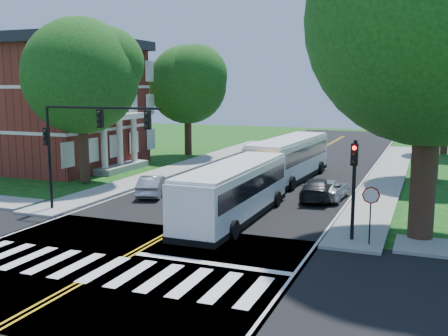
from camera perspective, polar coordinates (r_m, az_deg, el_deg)
The scene contains 24 objects.
ground at distance 21.02m, azimuth -12.16°, elevation -10.33°, with size 140.00×140.00×0.00m, color #0F3E11.
road at distance 36.84m, azimuth 3.54°, elevation -1.83°, with size 14.00×96.00×0.01m, color black.
cross_road at distance 21.02m, azimuth -12.16°, elevation -10.32°, with size 60.00×12.00×0.01m, color black.
center_line at distance 40.60m, azimuth 5.29°, elevation -0.83°, with size 0.36×70.00×0.01m, color gold.
edge_line_w at distance 42.98m, azimuth -3.44°, elevation -0.27°, with size 0.12×70.00×0.01m, color silver.
edge_line_e at distance 39.27m, azimuth 14.86°, elevation -1.43°, with size 0.12×70.00×0.01m, color silver.
crosswalk at distance 20.63m, azimuth -12.94°, elevation -10.69°, with size 12.60×3.00×0.01m, color silver.
stop_bar at distance 20.76m, azimuth -1.44°, elevation -10.34°, with size 6.60×0.40×0.01m, color silver.
sidewalk_nw at distance 46.28m, azimuth -3.55°, elevation 0.46°, with size 2.60×40.00×0.15m, color gray.
sidewalk_ne at distance 42.08m, azimuth 17.38°, elevation -0.78°, with size 2.60×40.00×0.15m, color gray.
tree_ne_big at distance 24.58m, azimuth 21.77°, elevation 14.75°, with size 10.80×10.80×14.91m.
tree_west_near at distance 37.96m, azimuth -15.33°, elevation 9.61°, with size 8.00×8.00×11.40m.
tree_west_far at distance 51.46m, azimuth -3.99°, elevation 9.04°, with size 7.60×7.60×10.67m.
tree_east_mid at distance 40.44m, azimuth 22.37°, elevation 9.67°, with size 8.40×8.40×11.93m.
tree_east_far at distance 56.44m, azimuth 23.19°, elevation 8.20°, with size 7.20×7.20×10.34m.
brick_building at distance 49.27m, azimuth -20.83°, elevation 6.66°, with size 20.00×13.00×10.80m.
signal_nw at distance 28.62m, azimuth -15.08°, elevation 3.63°, with size 7.15×0.46×5.66m.
signal_ne at distance 23.38m, azimuth 13.96°, elevation -0.94°, with size 0.30×0.46×4.40m.
stop_sign at distance 23.02m, azimuth 15.69°, elevation -3.53°, with size 0.76×0.08×2.53m.
bus_lead at distance 26.97m, azimuth 1.18°, elevation -2.47°, with size 2.75×11.19×2.89m.
bus_follow at distance 38.47m, azimuth 7.16°, elevation 1.06°, with size 3.41×12.16×3.11m.
hatchback at distance 33.25m, azimuth -7.72°, elevation -1.91°, with size 1.38×3.96×1.30m, color #A2A3A8.
suv at distance 32.76m, azimuth 11.34°, elevation -2.27°, with size 1.97×4.28×1.19m, color #B3B6BB.
dark_sedan at distance 32.33m, azimuth 10.10°, elevation -2.26°, with size 1.85×4.55×1.32m, color black.
Camera 1 is at (11.19, -16.43, 6.85)m, focal length 42.00 mm.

